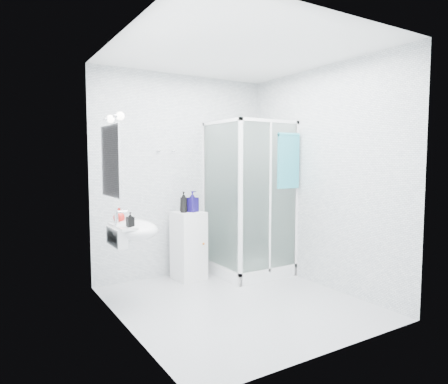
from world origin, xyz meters
TOP-DOWN VIEW (x-y plane):
  - room at (0.00, 0.00)m, footprint 2.40×2.60m
  - shower_enclosure at (0.67, 0.77)m, footprint 0.90×0.95m
  - wall_basin at (-0.99, 0.45)m, footprint 0.46×0.56m
  - mirror at (-1.19, 0.45)m, footprint 0.02×0.60m
  - vanity_lights at (-1.14, 0.45)m, footprint 0.10×0.40m
  - wall_hooks at (-0.25, 1.26)m, footprint 0.23×0.06m
  - storage_cabinet at (-0.06, 1.03)m, footprint 0.38×0.40m
  - hand_towel at (1.00, 0.37)m, footprint 0.32×0.05m
  - shampoo_bottle_a at (-0.13, 1.01)m, footprint 0.11×0.11m
  - shampoo_bottle_b at (-0.01, 1.01)m, footprint 0.16×0.16m
  - soap_dispenser_orange at (-1.06, 0.62)m, footprint 0.15×0.15m
  - soap_dispenser_black at (-1.05, 0.29)m, footprint 0.07×0.07m

SIDE VIEW (x-z plane):
  - storage_cabinet at x=-0.06m, z-range 0.00..0.86m
  - shower_enclosure at x=0.67m, z-range -0.55..1.45m
  - wall_basin at x=-0.99m, z-range 0.62..0.97m
  - soap_dispenser_black at x=-1.05m, z-range 0.86..1.01m
  - soap_dispenser_orange at x=-1.06m, z-range 0.86..1.02m
  - shampoo_bottle_a at x=-0.13m, z-range 0.86..1.12m
  - shampoo_bottle_b at x=-0.01m, z-range 0.86..1.12m
  - room at x=0.00m, z-range 0.00..2.60m
  - mirror at x=-1.19m, z-range 1.15..1.85m
  - hand_towel at x=1.00m, z-range 1.17..1.86m
  - wall_hooks at x=-0.25m, z-range 1.60..1.64m
  - vanity_lights at x=-1.14m, z-range 1.88..1.96m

